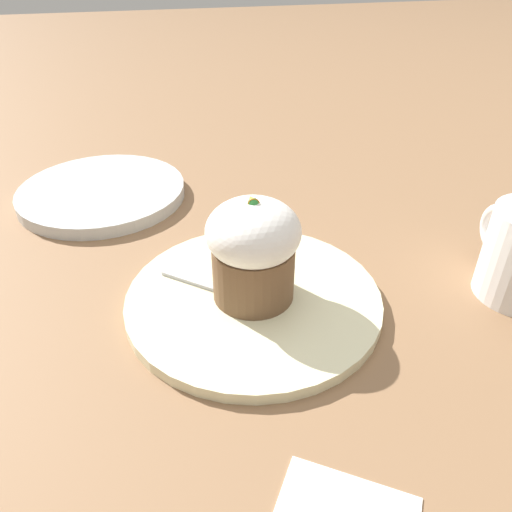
# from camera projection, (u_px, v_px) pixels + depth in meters

# --- Properties ---
(ground_plane) EXTENTS (4.00, 4.00, 0.00)m
(ground_plane) POSITION_uv_depth(u_px,v_px,m) (254.00, 304.00, 0.50)
(ground_plane) COLOR #846042
(dessert_plate) EXTENTS (0.26, 0.26, 0.01)m
(dessert_plate) POSITION_uv_depth(u_px,v_px,m) (254.00, 299.00, 0.50)
(dessert_plate) COLOR beige
(dessert_plate) RESTS_ON ground_plane
(carrot_cake) EXTENTS (0.09, 0.09, 0.11)m
(carrot_cake) POSITION_uv_depth(u_px,v_px,m) (256.00, 250.00, 0.47)
(carrot_cake) COLOR brown
(carrot_cake) RESTS_ON dessert_plate
(spoon) EXTENTS (0.10, 0.11, 0.01)m
(spoon) POSITION_uv_depth(u_px,v_px,m) (239.00, 294.00, 0.49)
(spoon) COLOR #B7B7BC
(spoon) RESTS_ON dessert_plate
(side_plate) EXTENTS (0.23, 0.23, 0.02)m
(side_plate) POSITION_uv_depth(u_px,v_px,m) (102.00, 192.00, 0.69)
(side_plate) COLOR silver
(side_plate) RESTS_ON ground_plane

